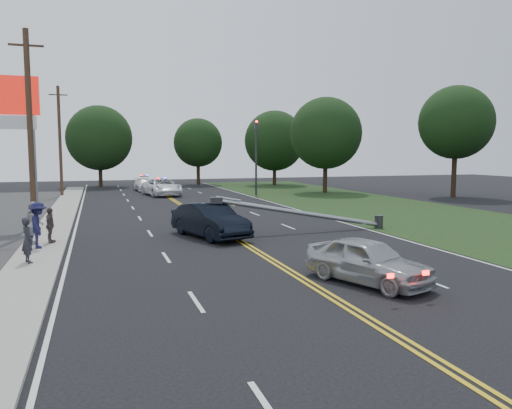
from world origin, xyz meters
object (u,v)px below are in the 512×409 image
object	(u,v)px
fallen_streetlight	(312,214)
bystander_d	(50,225)
emergency_b	(144,185)
emergency_a	(162,187)
bystander_a	(28,240)
utility_pole_mid	(30,131)
pylon_sign	(7,115)
waiting_sedan	(368,261)
utility_pole_far	(60,141)
crashed_sedan	(210,220)
bystander_b	(35,222)
traffic_signal	(256,150)
bystander_c	(38,225)

from	to	relation	value
fallen_streetlight	bystander_d	size ratio (longest dim) A/B	6.08
fallen_streetlight	emergency_b	distance (m)	30.69
emergency_a	bystander_a	size ratio (longest dim) A/B	3.53
utility_pole_mid	emergency_b	bearing A→B (deg)	73.34
pylon_sign	waiting_sedan	world-z (taller)	pylon_sign
utility_pole_far	bystander_d	size ratio (longest dim) A/B	6.49
fallen_streetlight	crashed_sedan	xyz separation A→B (m)	(-5.27, -0.00, -0.10)
fallen_streetlight	bystander_a	size ratio (longest dim) A/B	5.74
utility_pole_mid	bystander_b	bearing A→B (deg)	-83.58
emergency_a	traffic_signal	bearing A→B (deg)	-21.10
emergency_a	crashed_sedan	bearing A→B (deg)	-100.38
bystander_a	pylon_sign	bearing A→B (deg)	-12.94
pylon_sign	bystander_c	distance (m)	8.85
fallen_streetlight	utility_pole_far	bearing A→B (deg)	117.24
waiting_sedan	bystander_a	xyz separation A→B (m)	(-10.29, 5.79, 0.23)
utility_pole_mid	crashed_sedan	size ratio (longest dim) A/B	2.02
bystander_a	bystander_d	xyz separation A→B (m)	(0.42, 4.01, -0.05)
emergency_a	emergency_b	bearing A→B (deg)	90.62
pylon_sign	crashed_sedan	distance (m)	12.31
fallen_streetlight	bystander_a	xyz separation A→B (m)	(-12.75, -3.92, 0.02)
utility_pole_mid	bystander_a	xyz separation A→B (m)	(0.64, -7.92, -4.15)
pylon_sign	utility_pole_far	bearing A→B (deg)	86.28
bystander_d	bystander_a	bearing A→B (deg)	-176.45
pylon_sign	bystander_c	size ratio (longest dim) A/B	4.20
traffic_signal	fallen_streetlight	world-z (taller)	traffic_signal
utility_pole_mid	emergency_b	xyz separation A→B (m)	(7.83, 26.18, -4.44)
traffic_signal	bystander_c	world-z (taller)	traffic_signal
fallen_streetlight	utility_pole_far	xyz separation A→B (m)	(-13.39, 26.00, 4.17)
waiting_sedan	bystander_d	xyz separation A→B (m)	(-9.87, 9.80, 0.18)
pylon_sign	bystander_d	xyz separation A→B (m)	(2.36, -5.91, -5.11)
emergency_a	emergency_b	size ratio (longest dim) A/B	1.30
crashed_sedan	utility_pole_far	bearing A→B (deg)	90.03
emergency_a	bystander_b	distance (m)	25.20
bystander_d	bystander_b	bearing A→B (deg)	92.77
bystander_b	utility_pole_far	bearing A→B (deg)	-9.28
bystander_a	waiting_sedan	bearing A→B (deg)	-143.34
utility_pole_mid	bystander_d	distance (m)	5.83
bystander_a	emergency_b	bearing A→B (deg)	-35.90
bystander_b	bystander_d	xyz separation A→B (m)	(0.63, -0.07, -0.14)
utility_pole_mid	bystander_a	world-z (taller)	utility_pole_mid
emergency_a	bystander_c	distance (m)	26.28
utility_pole_far	traffic_signal	bearing A→B (deg)	-12.89
utility_pole_mid	waiting_sedan	bearing A→B (deg)	-51.45
fallen_streetlight	utility_pole_mid	xyz separation A→B (m)	(-13.39, 4.00, 4.17)
bystander_a	bystander_d	world-z (taller)	bystander_a
utility_pole_mid	crashed_sedan	distance (m)	10.01
traffic_signal	bystander_d	size ratio (longest dim) A/B	4.58
bystander_a	bystander_c	distance (m)	2.86
pylon_sign	emergency_b	size ratio (longest dim) A/B	1.80
utility_pole_mid	emergency_a	size ratio (longest dim) A/B	1.74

